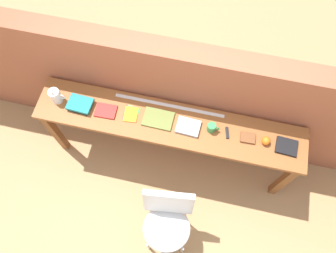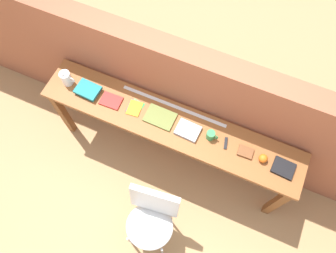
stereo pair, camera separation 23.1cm
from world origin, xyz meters
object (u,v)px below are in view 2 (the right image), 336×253
magazine_cycling (111,101)px  pamphlet_pile_colourful (135,107)px  pitcher_white (66,78)px  book_stack_leftmost (88,90)px  book_open_centre (160,117)px  leather_journal_brown (245,152)px  chair_white_moulded (151,218)px  multitool_folded (226,143)px  sports_ball_small (263,158)px  mug (211,135)px  book_repair_rightmost (283,168)px

magazine_cycling → pamphlet_pile_colourful: 0.23m
pitcher_white → book_stack_leftmost: bearing=-2.9°
magazine_cycling → pamphlet_pile_colourful: bearing=4.7°
book_open_centre → leather_journal_brown: 0.82m
book_stack_leftmost → pamphlet_pile_colourful: bearing=2.7°
chair_white_moulded → book_open_centre: 0.92m
book_open_centre → multitool_folded: bearing=1.3°
magazine_cycling → leather_journal_brown: size_ratio=1.50×
leather_journal_brown → sports_ball_small: (0.15, -0.01, 0.03)m
chair_white_moulded → magazine_cycling: size_ratio=4.59×
mug → multitool_folded: 0.15m
book_open_centre → sports_ball_small: (0.97, -0.01, 0.03)m
leather_journal_brown → book_repair_rightmost: 0.34m
sports_ball_small → book_repair_rightmost: size_ratio=0.42×
magazine_cycling → leather_journal_brown: (1.31, 0.02, 0.00)m
pitcher_white → book_stack_leftmost: size_ratio=0.80×
magazine_cycling → pamphlet_pile_colourful: (0.23, 0.03, -0.00)m
pitcher_white → multitool_folded: 1.60m
chair_white_moulded → book_repair_rightmost: (0.90, 0.78, 0.37)m
book_open_centre → book_repair_rightmost: bearing=0.3°
magazine_cycling → sports_ball_small: size_ratio=2.53×
pitcher_white → leather_journal_brown: bearing=0.1°
pitcher_white → magazine_cycling: 0.48m
multitool_folded → leather_journal_brown: 0.19m
mug → book_repair_rightmost: 0.67m
book_stack_leftmost → sports_ball_small: size_ratio=2.99×
multitool_folded → mug: bearing=179.2°
multitool_folded → book_open_centre: bearing=-179.8°
book_open_centre → multitool_folded: 0.63m
book_repair_rightmost → chair_white_moulded: bearing=-135.6°
leather_journal_brown → book_repair_rightmost: book_repair_rightmost is taller
mug → sports_ball_small: bearing=-2.1°
book_open_centre → mug: (0.49, 0.00, 0.04)m
book_stack_leftmost → mug: mug is taller
book_stack_leftmost → sports_ball_small: (1.71, 0.01, 0.01)m
pitcher_white → magazine_cycling: bearing=-2.0°
pitcher_white → book_open_centre: size_ratio=0.67×
pamphlet_pile_colourful → multitool_folded: size_ratio=1.62×
sports_ball_small → book_repair_rightmost: (0.19, -0.00, -0.03)m
magazine_cycling → leather_journal_brown: bearing=-1.3°
book_stack_leftmost → book_repair_rightmost: bearing=0.2°
chair_white_moulded → book_open_centre: size_ratio=3.27×
multitool_folded → book_repair_rightmost: book_repair_rightmost is taller
chair_white_moulded → pamphlet_pile_colourful: chair_white_moulded is taller
magazine_cycling → pamphlet_pile_colourful: size_ratio=1.09×
pamphlet_pile_colourful → magazine_cycling: bearing=-173.2°
multitool_folded → pamphlet_pile_colourful: bearing=-179.9°
pamphlet_pile_colourful → book_stack_leftmost: bearing=-177.3°
pitcher_white → magazine_cycling: size_ratio=0.95×
book_open_centre → mug: 0.49m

